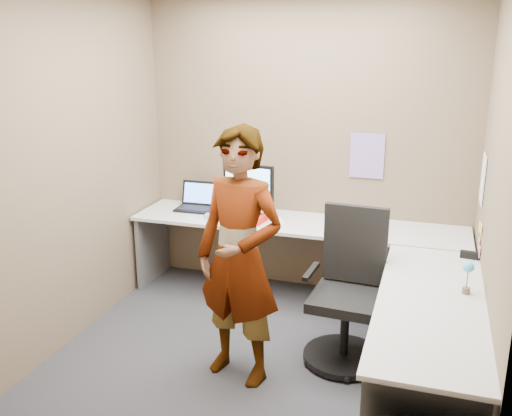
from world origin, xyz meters
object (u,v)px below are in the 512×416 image
(office_chair, at_px, (348,301))
(desk, at_px, (333,267))
(monitor, at_px, (248,185))
(person, at_px, (239,257))

(office_chair, bearing_deg, desk, 123.30)
(desk, relative_size, monitor, 6.23)
(monitor, height_order, office_chair, monitor)
(monitor, relative_size, office_chair, 0.43)
(desk, bearing_deg, office_chair, -60.38)
(monitor, height_order, person, person)
(desk, height_order, monitor, monitor)
(monitor, bearing_deg, desk, -22.63)
(desk, distance_m, office_chair, 0.37)
(desk, xyz_separation_m, person, (-0.50, -0.75, 0.30))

